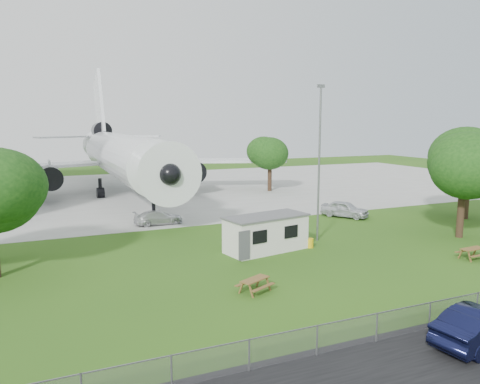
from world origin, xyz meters
name	(u,v)px	position (x,y,z in m)	size (l,w,h in m)	color
ground	(258,278)	(0.00, 0.00, 0.00)	(160.00, 160.00, 0.00)	#3B6A1A
concrete_apron	(135,192)	(0.00, 38.00, 0.01)	(120.00, 46.00, 0.03)	#B7B7B2
airliner	(121,154)	(-2.00, 35.86, 5.27)	(46.36, 47.73, 17.69)	white
site_cabin	(266,233)	(3.14, 5.19, 1.31)	(6.94, 3.77, 2.62)	silver
picnic_west	(255,292)	(-1.22, -2.06, 0.00)	(1.80, 1.50, 0.76)	olive
picnic_east	(472,259)	(15.18, -2.37, 0.00)	(1.80, 1.50, 0.76)	olive
fence	(357,346)	(0.00, -9.50, 0.00)	(58.00, 0.04, 1.30)	gray
lamp_mast	(319,165)	(8.20, 6.20, 6.00)	(0.16, 0.16, 12.00)	slate
tree_east_front	(464,165)	(19.40, 2.44, 5.89)	(6.29, 6.29, 9.05)	#382619
tree_east_back	(469,160)	(26.00, 7.58, 5.74)	(7.98, 7.98, 9.74)	#382619
tree_far_apron	(270,152)	(16.94, 31.42, 5.24)	(5.15, 5.15, 7.84)	#382619
car_ne_hatch	(345,209)	(15.71, 12.89, 0.79)	(1.86, 4.63, 1.58)	silver
car_apron_van	(158,218)	(-1.96, 16.90, 0.64)	(1.80, 4.43, 1.28)	silver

